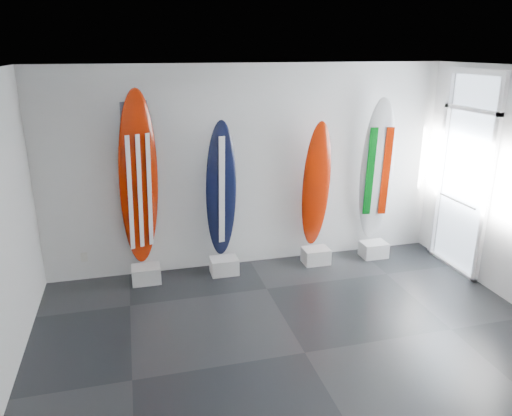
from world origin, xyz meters
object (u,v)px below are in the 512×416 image
object	(u,v)px
surfboard_usa	(139,181)
surfboard_navy	(221,191)
surfboard_italy	(377,172)
surfboard_swiss	(316,186)

from	to	relation	value
surfboard_usa	surfboard_navy	world-z (taller)	surfboard_usa
surfboard_usa	surfboard_navy	xyz separation A→B (m)	(1.13, 0.00, -0.23)
surfboard_usa	surfboard_italy	bearing A→B (deg)	-21.86
surfboard_italy	surfboard_swiss	bearing A→B (deg)	-169.20
surfboard_navy	surfboard_swiss	bearing A→B (deg)	-9.31
surfboard_usa	surfboard_italy	world-z (taller)	surfboard_usa
surfboard_usa	surfboard_swiss	xyz separation A→B (m)	(2.58, 0.00, -0.26)
surfboard_usa	surfboard_swiss	bearing A→B (deg)	-21.86
surfboard_swiss	surfboard_navy	bearing A→B (deg)	176.92
surfboard_swiss	surfboard_italy	bearing A→B (deg)	-3.08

